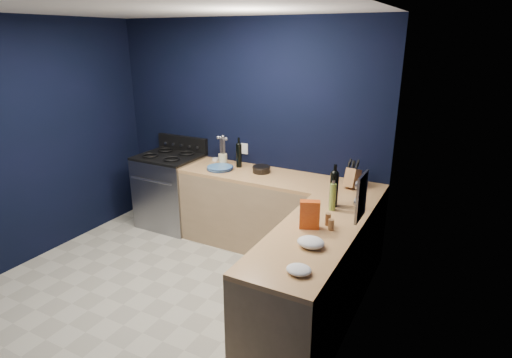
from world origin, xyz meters
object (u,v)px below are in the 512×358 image
Objects in this scene: knife_block at (352,178)px; gas_range at (171,191)px; utensil_crock at (223,159)px; plate_stack at (220,168)px; crouton_bag at (310,215)px.

gas_range is at bearing -169.84° from knife_block.
utensil_crock is at bearing -173.49° from knife_block.
utensil_crock is at bearing 111.40° from plate_stack.
crouton_bag reaches higher than plate_stack.
knife_block reaches higher than gas_range.
gas_range is 2.41m from knife_block.
plate_stack is 1.53× the size of knife_block.
knife_block is 1.12m from crouton_bag.
utensil_crock is 1.96m from crouton_bag.
utensil_crock is 0.68× the size of knife_block.
knife_block is (2.35, 0.08, 0.54)m from gas_range.
plate_stack reaches higher than gas_range.
utensil_crock is at bearing 121.11° from crouton_bag.
gas_range is 3.90× the size of crouton_bag.
knife_block reaches higher than utensil_crock.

